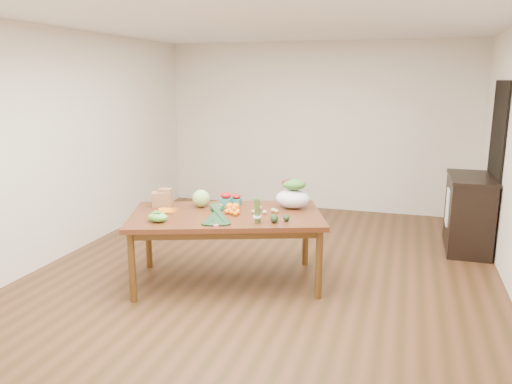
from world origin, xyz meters
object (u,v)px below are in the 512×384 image
(dining_table, at_px, (227,248))
(mandarin_cluster, at_px, (234,210))
(kale_bunch, at_px, (216,216))
(salad_bag, at_px, (293,195))
(paper_bag, at_px, (161,198))
(asparagus_bundle, at_px, (257,211))
(cabbage, at_px, (201,198))
(cabinet, at_px, (468,213))

(dining_table, relative_size, mandarin_cluster, 10.89)
(kale_bunch, height_order, salad_bag, salad_bag)
(kale_bunch, bearing_deg, paper_bag, 131.05)
(asparagus_bundle, height_order, salad_bag, salad_bag)
(cabbage, relative_size, mandarin_cluster, 1.06)
(cabinet, distance_m, salad_bag, 2.46)
(cabbage, height_order, asparagus_bundle, asparagus_bundle)
(mandarin_cluster, height_order, kale_bunch, kale_bunch)
(dining_table, distance_m, asparagus_bundle, 0.69)
(paper_bag, distance_m, mandarin_cluster, 0.88)
(cabinet, bearing_deg, kale_bunch, -137.86)
(dining_table, height_order, asparagus_bundle, asparagus_bundle)
(paper_bag, bearing_deg, salad_bag, 13.35)
(dining_table, relative_size, cabbage, 10.30)
(dining_table, height_order, cabbage, cabbage)
(cabinet, bearing_deg, mandarin_cluster, -142.54)
(dining_table, xyz_separation_m, cabinet, (2.54, 1.88, 0.10))
(asparagus_bundle, bearing_deg, paper_bag, 144.82)
(dining_table, relative_size, paper_bag, 7.39)
(cabinet, distance_m, paper_bag, 3.80)
(dining_table, xyz_separation_m, salad_bag, (0.61, 0.42, 0.52))
(dining_table, bearing_deg, asparagus_bundle, -50.58)
(dining_table, relative_size, salad_bag, 5.33)
(mandarin_cluster, xyz_separation_m, asparagus_bundle, (0.33, -0.25, 0.08))
(mandarin_cluster, distance_m, asparagus_bundle, 0.42)
(cabinet, height_order, mandarin_cluster, cabinet)
(cabinet, distance_m, cabbage, 3.38)
(paper_bag, relative_size, salad_bag, 0.72)
(cabinet, xyz_separation_m, cabbage, (-2.89, -1.71, 0.38))
(cabinet, relative_size, mandarin_cluster, 5.67)
(cabinet, xyz_separation_m, salad_bag, (-1.93, -1.46, 0.42))
(cabinet, xyz_separation_m, mandarin_cluster, (-2.46, -1.88, 0.32))
(salad_bag, bearing_deg, cabbage, -165.50)
(cabinet, relative_size, cabbage, 5.36)
(dining_table, height_order, mandarin_cluster, mandarin_cluster)
(dining_table, distance_m, paper_bag, 0.93)
(asparagus_bundle, bearing_deg, salad_bag, 54.33)
(dining_table, relative_size, cabinet, 1.92)
(kale_bunch, height_order, asparagus_bundle, asparagus_bundle)
(paper_bag, xyz_separation_m, asparagus_bundle, (1.20, -0.34, 0.03))
(paper_bag, height_order, kale_bunch, paper_bag)
(paper_bag, relative_size, asparagus_bundle, 1.06)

